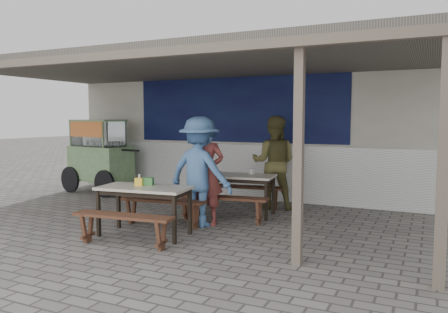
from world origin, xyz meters
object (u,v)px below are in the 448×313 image
Objects in this scene: patron_wall_side at (274,162)px; condiment_jar at (252,171)px; patron_street_side at (206,174)px; table_right at (144,192)px; condiment_bowl at (216,173)px; donation_box at (147,181)px; bench_left_street at (222,202)px; vendor_cart at (99,153)px; bench_right_street at (123,222)px; bench_left_wall at (242,191)px; tissue_box at (139,182)px; patron_right_table at (200,172)px; bench_right_wall at (163,206)px; table_left at (233,179)px.

condiment_jar is (-0.20, -0.67, -0.11)m from patron_wall_side.
patron_street_side is 1.17m from condiment_jar.
condiment_bowl is (0.30, 1.83, 0.11)m from table_right.
patron_wall_side is at bearing 66.58° from donation_box.
bench_left_street is 1.48m from table_right.
vendor_cart reaches higher than condiment_jar.
bench_right_street is at bearing -95.40° from condiment_bowl.
vendor_cart reaches higher than bench_right_street.
bench_left_wall is 1.58m from patron_street_side.
patron_wall_side reaches higher than donation_box.
patron_wall_side is (4.37, 0.06, -0.04)m from vendor_cart.
vendor_cart is 4.11m from tissue_box.
patron_right_table reaches higher than table_right.
condiment_jar is (0.38, 1.11, -0.06)m from patron_street_side.
bench_left_wall is (-0.14, 1.24, 0.00)m from bench_left_street.
bench_left_street is at bearing 56.83° from donation_box.
table_right is 3.01m from patron_wall_side.
bench_right_wall is at bearing -25.01° from vendor_cart.
bench_left_street is 13.88× the size of tissue_box.
bench_right_street is at bearing -108.80° from table_left.
patron_wall_side is at bearing 55.19° from bench_right_wall.
table_left is at bearing 65.26° from table_right.
vendor_cart reaches higher than tissue_box.
patron_right_table is 17.76× the size of condiment_jar.
tissue_box is at bearing -130.99° from bench_left_street.
condiment_bowl is at bearing 75.91° from tissue_box.
bench_right_wall is 0.82× the size of patron_wall_side.
table_left is 1.99m from table_right.
table_right reaches higher than bench_right_street.
bench_left_wall is at bearing 65.37° from bench_right_wall.
bench_right_wall is 0.65m from donation_box.
tissue_box and donation_box have the same top height.
donation_box is at bearing -115.50° from condiment_jar.
patron_right_table reaches higher than condiment_bowl.
bench_right_wall is (-0.07, 0.60, -0.33)m from table_right.
table_right is 14.20× the size of condiment_jar.
bench_left_street is 16.09× the size of condiment_jar.
table_right is 0.21m from donation_box.
bench_right_wall is at bearing 93.05° from donation_box.
tissue_box is (-0.21, 0.68, 0.47)m from bench_right_street.
vendor_cart is (-3.96, 1.45, 0.61)m from bench_left_street.
condiment_jar reaches higher than bench_left_wall.
patron_wall_side is at bearing 68.34° from bench_left_street.
bench_left_street is at bearing 34.88° from bench_right_wall.
table_right is 1.04m from patron_right_table.
donation_box is at bearing -117.37° from table_left.
patron_right_table is at bearing -99.05° from bench_left_wall.
bench_right_street is 0.83× the size of patron_right_table.
table_right reaches higher than bench_right_wall.
tissue_box is at bearing -104.09° from condiment_bowl.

